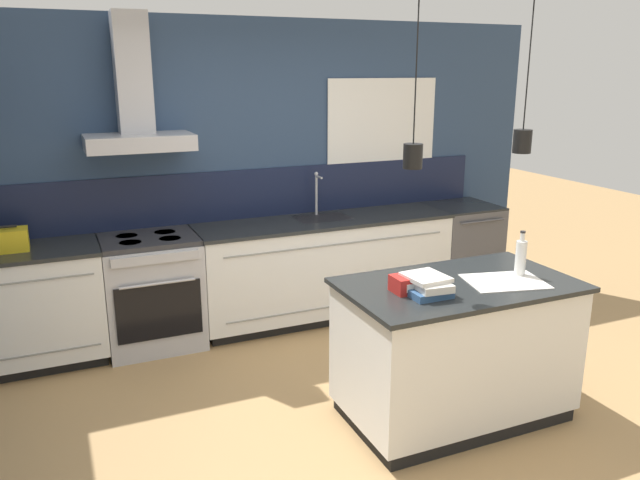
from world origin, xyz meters
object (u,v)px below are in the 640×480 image
oven_range (152,292)px  dishwasher (459,250)px  bottle_on_island (521,257)px  book_stack (426,285)px  red_supply_box (409,284)px  yellow_toolbox (3,241)px

oven_range → dishwasher: same height
bottle_on_island → book_stack: 0.73m
red_supply_box → oven_range: bearing=123.0°
book_stack → yellow_toolbox: 3.03m
bottle_on_island → book_stack: (-0.73, -0.05, -0.07)m
oven_range → book_stack: 2.40m
dishwasher → book_stack: book_stack is taller
book_stack → yellow_toolbox: bearing=139.6°
oven_range → bottle_on_island: bearing=-43.4°
oven_range → red_supply_box: size_ratio=4.51×
oven_range → yellow_toolbox: size_ratio=2.68×
dishwasher → book_stack: (-1.68, -1.96, 0.51)m
bottle_on_island → dishwasher: bearing=63.6°
dishwasher → bottle_on_island: 2.22m
dishwasher → red_supply_box: 2.62m
bottle_on_island → yellow_toolbox: bearing=147.7°
oven_range → red_supply_box: 2.30m
dishwasher → red_supply_box: (-1.75, -1.89, 0.50)m
book_stack → red_supply_box: bearing=133.4°
oven_range → book_stack: size_ratio=2.81×
dishwasher → oven_range: bearing=-179.9°
book_stack → dishwasher: bearing=49.5°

